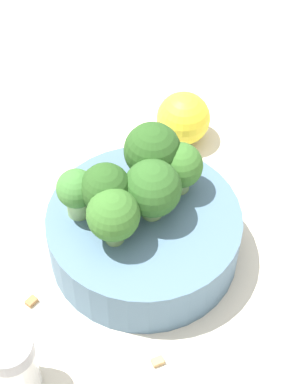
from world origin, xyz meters
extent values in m
plane|color=beige|center=(0.00, 0.00, 0.00)|extent=(3.00, 3.00, 0.00)
cylinder|color=slate|center=(0.00, 0.00, 0.03)|extent=(0.17, 0.17, 0.05)
cylinder|color=#84AD66|center=(-0.01, -0.03, 0.07)|extent=(0.02, 0.02, 0.03)
sphere|color=#28511E|center=(-0.01, -0.03, 0.09)|extent=(0.04, 0.04, 0.04)
cylinder|color=#7A9E5B|center=(-0.02, 0.04, 0.06)|extent=(0.03, 0.03, 0.02)
sphere|color=#386B28|center=(-0.02, 0.04, 0.08)|extent=(0.04, 0.04, 0.04)
cylinder|color=#84AD66|center=(0.00, 0.01, 0.06)|extent=(0.03, 0.03, 0.02)
sphere|color=#2D5B23|center=(0.00, 0.01, 0.09)|extent=(0.05, 0.05, 0.05)
cylinder|color=#7A9E5B|center=(0.01, -0.03, 0.06)|extent=(0.02, 0.02, 0.03)
sphere|color=#386B28|center=(0.01, -0.03, 0.09)|extent=(0.04, 0.04, 0.04)
cylinder|color=#7A9E5B|center=(-0.03, 0.02, 0.07)|extent=(0.02, 0.02, 0.03)
sphere|color=#28511E|center=(-0.03, 0.02, 0.09)|extent=(0.05, 0.05, 0.05)
cylinder|color=#8EB770|center=(-0.03, -0.05, 0.06)|extent=(0.02, 0.02, 0.03)
sphere|color=#3D7533|center=(-0.03, -0.05, 0.08)|extent=(0.03, 0.03, 0.03)
cylinder|color=silver|center=(0.08, -0.15, 0.03)|extent=(0.04, 0.04, 0.05)
cylinder|color=gray|center=(0.08, -0.15, 0.06)|extent=(0.04, 0.04, 0.01)
sphere|color=yellow|center=(-0.12, 0.10, 0.03)|extent=(0.06, 0.06, 0.06)
cube|color=tan|center=(0.11, -0.04, 0.00)|extent=(0.01, 0.01, 0.01)
cube|color=olive|center=(0.01, -0.11, 0.00)|extent=(0.01, 0.01, 0.01)
cube|color=tan|center=(-0.10, -0.02, 0.00)|extent=(0.01, 0.01, 0.01)
camera|label=1|loc=(0.32, -0.15, 0.49)|focal=60.00mm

